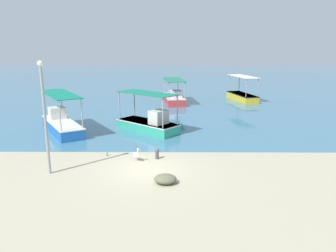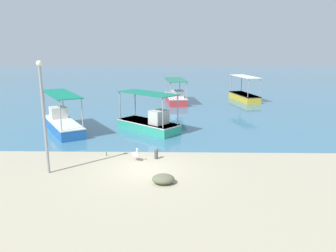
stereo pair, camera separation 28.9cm
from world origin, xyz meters
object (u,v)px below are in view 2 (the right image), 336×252
Objects in this scene: fishing_boat_near_left at (62,123)px; fishing_boat_far_right at (176,97)px; fishing_boat_near_right at (149,123)px; pelican at (136,154)px; mooring_bollard at (156,153)px; fishing_boat_center at (244,96)px; glass_bottle at (106,154)px; lamp_post at (44,112)px; net_pile at (163,179)px.

fishing_boat_near_left reaches higher than fishing_boat_far_right.
fishing_boat_near_right is 6.66m from pelican.
mooring_bollard is at bearing -82.18° from fishing_boat_near_right.
glass_bottle is (-12.43, -20.65, -0.47)m from fishing_boat_center.
fishing_boat_far_right is at bearing 72.91° from lamp_post.
pelican is 0.73× the size of net_pile.
glass_bottle is (-3.02, 0.50, -0.23)m from mooring_bollard.
lamp_post is (-14.86, -23.43, 2.65)m from fishing_boat_center.
fishing_boat_near_right is 6.41× the size of pelican.
net_pile is (-0.64, -22.79, -0.44)m from fishing_boat_far_right.
fishing_boat_center is 23.97m from pelican.
fishing_boat_center reaches higher than pelican.
fishing_boat_near_left is at bearing -123.89° from fishing_boat_far_right.
fishing_boat_near_left is 1.10× the size of lamp_post.
pelican is 1.28× the size of mooring_bollard.
fishing_boat_center is 21.55× the size of glass_bottle.
fishing_boat_far_right is 7.75× the size of pelican.
net_pile is (0.53, -3.50, -0.11)m from mooring_bollard.
pelican is (-2.33, -19.66, -0.28)m from fishing_boat_far_right.
fishing_boat_near_right is at bearing 69.52° from glass_bottle.
fishing_boat_near_left reaches higher than fishing_boat_center.
net_pile is (1.40, -9.78, -0.44)m from fishing_boat_near_right.
fishing_boat_near_left is 7.87× the size of pelican.
fishing_boat_near_left is 9.23m from pelican.
lamp_post is at bearing -118.19° from fishing_boat_near_right.
fishing_boat_far_right is at bearing 77.40° from glass_bottle.
fishing_boat_near_left is 1.02× the size of fishing_boat_far_right.
fishing_boat_far_right is 22.71m from lamp_post.
fishing_boat_far_right is at bearing 83.23° from pelican.
fishing_boat_far_right is 9.91× the size of mooring_bollard.
pelican reaches higher than net_pile.
net_pile is at bearing -11.52° from lamp_post.
fishing_boat_far_right is 1.07× the size of fishing_boat_center.
mooring_bollard is at bearing 98.67° from net_pile.
lamp_post is 9.17× the size of mooring_bollard.
glass_bottle is (-4.20, -18.79, -0.55)m from fishing_boat_far_right.
pelican reaches higher than glass_bottle.
fishing_boat_far_right reaches higher than glass_bottle.
lamp_post is (2.12, -8.54, 2.57)m from fishing_boat_near_left.
net_pile is at bearing -81.33° from mooring_bollard.
glass_bottle is at bearing 48.83° from lamp_post.
lamp_post is (-6.63, -21.57, 2.57)m from fishing_boat_far_right.
pelican is 1.21m from mooring_bollard.
fishing_boat_center is 27.87m from lamp_post.
pelican is 3.56m from net_pile.
fishing_boat_far_right is 19.26m from glass_bottle.
fishing_boat_near_left reaches higher than glass_bottle.
fishing_boat_far_right reaches higher than pelican.
fishing_boat_center is 7.27× the size of pelican.
mooring_bollard is 0.57× the size of net_pile.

